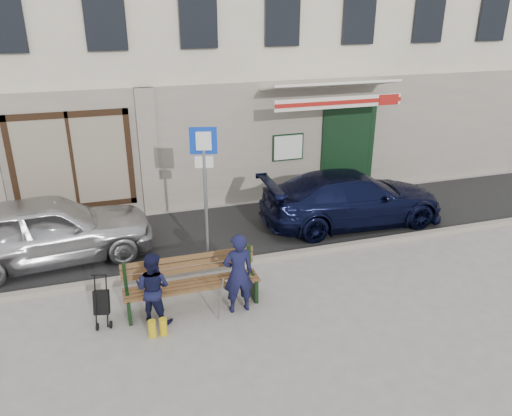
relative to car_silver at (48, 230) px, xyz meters
name	(u,v)px	position (x,y,z in m)	size (l,w,h in m)	color
ground	(263,303)	(3.75, -2.89, -0.72)	(80.00, 80.00, 0.00)	#9E9991
asphalt_lane	(222,233)	(3.75, 0.21, -0.71)	(60.00, 3.20, 0.01)	#282828
curb	(241,262)	(3.75, -1.39, -0.66)	(60.00, 0.18, 0.12)	#9E9384
building	(174,6)	(3.75, 5.57, 4.26)	(20.00, 8.27, 10.00)	beige
car_silver	(48,230)	(0.00, 0.00, 0.00)	(1.69, 4.21, 1.43)	silver
car_navy	(352,198)	(6.94, -0.13, -0.06)	(1.83, 4.51, 1.31)	black
parking_sign	(205,173)	(3.13, -1.01, 1.23)	(0.52, 0.16, 2.88)	gray
bench	(190,285)	(2.46, -2.60, -0.26)	(2.40, 1.17, 0.98)	brown
man	(238,273)	(3.26, -2.96, 0.03)	(0.54, 0.36, 1.49)	#131536
woman	(153,288)	(1.81, -2.84, -0.07)	(0.63, 0.49, 1.29)	#121433
stroller	(102,304)	(0.96, -2.65, -0.33)	(0.30, 0.40, 0.89)	black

